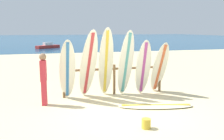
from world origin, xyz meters
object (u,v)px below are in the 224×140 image
Objects in this scene: beachgoer_standing at (44,77)px; sand_bucket at (146,124)px; surfboard_leaning_far_left at (67,70)px; surfboard_leaning_center at (126,63)px; surfboard_lying_on_sand at (156,106)px; surfboard_leaning_left at (88,65)px; surfboard_leaning_center_right at (143,68)px; surfboard_leaning_right at (160,68)px; small_boat_offshore at (48,46)px; surfboard_leaning_center_left at (106,63)px; surfboard_rack at (114,74)px.

sand_bucket is (2.29, -2.50, -0.76)m from beachgoer_standing.
surfboard_leaning_center is at bearing 1.79° from surfboard_leaning_far_left.
surfboard_lying_on_sand is at bearing -18.61° from beachgoer_standing.
surfboard_leaning_far_left reaches higher than sand_bucket.
surfboard_leaning_left is 1.94m from surfboard_leaning_center_right.
surfboard_leaning_far_left reaches higher than surfboard_lying_on_sand.
surfboard_leaning_far_left is 1.02× the size of surfboard_leaning_center_right.
surfboard_leaning_center reaches higher than surfboard_leaning_right.
surfboard_leaning_center is 2.78m from beachgoer_standing.
surfboard_leaning_center_right reaches higher than beachgoer_standing.
surfboard_leaning_center is (1.32, 0.12, -0.01)m from surfboard_leaning_left.
surfboard_leaning_left is at bearing 11.03° from beachgoer_standing.
surfboard_leaning_center_left is at bearing -85.96° from small_boat_offshore.
beachgoer_standing is at bearing -169.13° from surfboard_leaning_center_left.
small_boat_offshore is at bearing 96.51° from surfboard_lying_on_sand.
surfboard_leaning_center_right is 0.68m from surfboard_leaning_right.
surfboard_rack reaches higher than surfboard_lying_on_sand.
beachgoer_standing is 0.54× the size of small_boat_offshore.
surfboard_leaning_right is at bearing -8.94° from surfboard_rack.
surfboard_leaning_center_left is 23.21m from small_boat_offshore.
surfboard_leaning_center is at bearing -37.16° from surfboard_rack.
surfboard_lying_on_sand is (1.79, -1.36, -1.12)m from surfboard_leaning_left.
surfboard_leaning_center is 3.11m from sand_bucket.
surfboard_leaning_center_left is at bearing 2.63° from surfboard_leaning_far_left.
surfboard_leaning_far_left is at bearing -178.21° from surfboard_leaning_center.
surfboard_leaning_center_left is at bearing 175.90° from surfboard_leaning_center_right.
beachgoer_standing is 23.54m from small_boat_offshore.
surfboard_leaning_center_left reaches higher than surfboard_leaning_left.
surfboard_leaning_center_right is 23.43m from small_boat_offshore.
small_boat_offshore is 12.47× the size of sand_bucket.
surfboard_leaning_center_right is at bearing 0.59° from surfboard_leaning_left.
surfboard_leaning_right reaches higher than surfboard_lying_on_sand.
surfboard_leaning_far_left is at bearing 118.64° from sand_bucket.
surfboard_rack is 1.94× the size of surfboard_leaning_right.
surfboard_leaning_right reaches higher than beachgoer_standing.
surfboard_leaning_right is 1.91m from surfboard_lying_on_sand.
surfboard_leaning_far_left is 0.87× the size of surfboard_lying_on_sand.
surfboard_leaning_center_left is at bearing 128.62° from surfboard_lying_on_sand.
surfboard_leaning_center_right is 3.36m from beachgoer_standing.
beachgoer_standing is at bearing -174.94° from surfboard_leaning_center_right.
beachgoer_standing is at bearing -90.98° from small_boat_offshore.
surfboard_leaning_left is 1.33m from surfboard_leaning_center.
surfboard_leaning_right is 3.48m from sand_bucket.
surfboard_lying_on_sand is (-0.14, -1.38, -0.94)m from surfboard_leaning_center_right.
surfboard_leaning_left reaches higher than surfboard_leaning_right.
surfboard_leaning_far_left reaches higher than beachgoer_standing.
sand_bucket is at bearing -91.96° from surfboard_rack.
surfboard_leaning_left is at bearing 142.83° from surfboard_lying_on_sand.
surfboard_leaning_left is (0.68, -0.05, 0.15)m from surfboard_leaning_far_left.
surfboard_leaning_center reaches higher than surfboard_rack.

